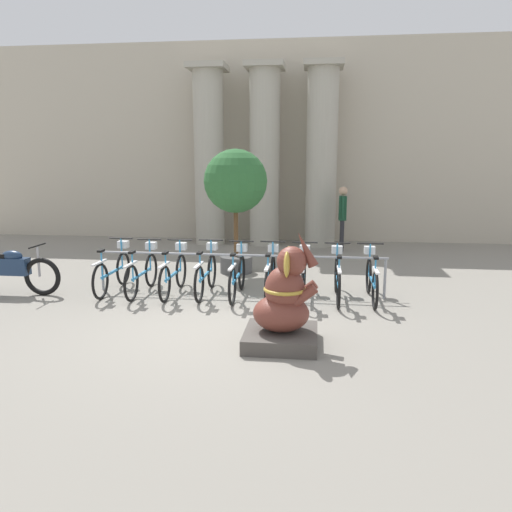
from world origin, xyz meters
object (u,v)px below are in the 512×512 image
bicycle_4 (238,275)px  bicycle_3 (206,273)px  bicycle_2 (174,273)px  potted_tree (236,187)px  elephant_statue (284,307)px  person_pedestrian (342,212)px  bicycle_5 (270,276)px  motorcycle (9,270)px  bicycle_1 (142,273)px  bicycle_7 (337,278)px  bicycle_6 (304,277)px  bicycle_8 (372,279)px  bicycle_0 (113,271)px

bicycle_4 → bicycle_3: bearing=172.8°
bicycle_2 → potted_tree: size_ratio=0.64×
elephant_statue → person_pedestrian: 7.39m
bicycle_2 → elephant_statue: size_ratio=1.10×
bicycle_4 → bicycle_5: 0.61m
elephant_statue → motorcycle: (-5.29, 1.99, -0.07)m
bicycle_1 → bicycle_7: (3.65, 0.01, 0.00)m
bicycle_5 → potted_tree: size_ratio=0.64×
bicycle_5 → bicycle_6: (0.61, -0.03, 0.00)m
bicycle_8 → bicycle_5: bearing=179.8°
bicycle_6 → elephant_statue: 2.39m
bicycle_2 → elephant_statue: (2.23, -2.38, 0.14)m
person_pedestrian → bicycle_4: bearing=-113.3°
bicycle_4 → bicycle_6: size_ratio=1.00×
bicycle_5 → potted_tree: 2.63m
bicycle_4 → bicycle_6: 1.22m
bicycle_4 → bicycle_8: size_ratio=1.00×
bicycle_1 → bicycle_7: size_ratio=1.00×
bicycle_4 → bicycle_7: bearing=0.2°
bicycle_2 → bicycle_4: same height
bicycle_0 → bicycle_3: (1.82, 0.01, 0.00)m
bicycle_3 → bicycle_8: same height
bicycle_6 → bicycle_1: bearing=-179.9°
bicycle_3 → elephant_statue: (1.62, -2.45, 0.14)m
bicycle_0 → bicycle_8: size_ratio=1.00×
bicycle_2 → bicycle_3: same height
person_pedestrian → elephant_statue: bearing=-98.6°
bicycle_6 → bicycle_8: same height
bicycle_7 → person_pedestrian: 4.97m
potted_tree → bicycle_6: bearing=-51.4°
bicycle_6 → potted_tree: bearing=128.6°
bicycle_0 → bicycle_8: 4.86m
bicycle_1 → bicycle_8: bearing=0.3°
bicycle_2 → elephant_statue: 3.27m
bicycle_8 → person_pedestrian: size_ratio=0.99×
bicycle_5 → bicycle_0: bearing=179.3°
bicycle_4 → bicycle_5: size_ratio=1.00×
bicycle_1 → person_pedestrian: bearing=51.3°
bicycle_8 → potted_tree: (-2.78, 1.93, 1.51)m
bicycle_5 → person_pedestrian: 5.16m
bicycle_5 → bicycle_7: bearing=-1.2°
bicycle_3 → bicycle_1: bearing=-176.4°
bicycle_3 → elephant_statue: bearing=-56.5°
bicycle_0 → bicycle_5: (3.04, -0.04, 0.00)m
bicycle_3 → elephant_statue: elephant_statue is taller
bicycle_1 → bicycle_3: same height
elephant_statue → person_pedestrian: (1.11, 7.29, 0.54)m
bicycle_8 → person_pedestrian: person_pedestrian is taller
bicycle_2 → bicycle_8: bearing=0.2°
bicycle_5 → bicycle_6: size_ratio=1.00×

